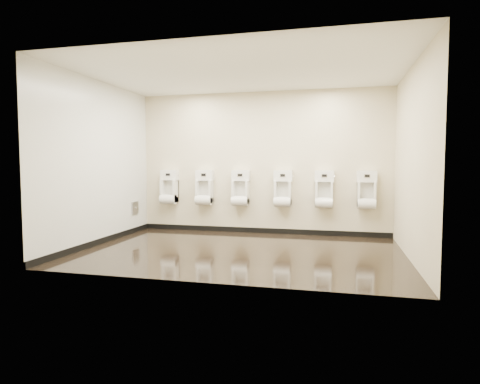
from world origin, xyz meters
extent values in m
cube|color=black|center=(0.00, 0.00, 0.00)|extent=(5.00, 3.50, 0.00)
cube|color=silver|center=(0.00, 0.00, 2.80)|extent=(5.00, 3.50, 0.00)
cube|color=beige|center=(0.00, 1.75, 1.40)|extent=(5.00, 0.02, 2.80)
cube|color=beige|center=(0.00, -1.75, 1.40)|extent=(5.00, 0.02, 2.80)
cube|color=beige|center=(-2.50, 0.00, 1.40)|extent=(0.02, 3.50, 2.80)
cube|color=beige|center=(2.50, 0.00, 1.40)|extent=(0.02, 3.50, 2.80)
cube|color=silver|center=(-2.50, 0.00, 1.40)|extent=(0.01, 3.50, 2.80)
cube|color=black|center=(0.00, 1.74, 0.05)|extent=(5.00, 0.02, 0.10)
cube|color=black|center=(-2.49, 0.00, 0.05)|extent=(0.02, 3.50, 0.10)
cube|color=#9E9EA3|center=(-2.48, 1.20, 0.50)|extent=(0.03, 0.25, 0.25)
cylinder|color=silver|center=(-2.46, 1.20, 0.50)|extent=(0.02, 0.04, 0.04)
cube|color=white|center=(-1.93, 1.63, 0.82)|extent=(0.32, 0.23, 0.46)
cube|color=silver|center=(-1.93, 1.71, 0.86)|extent=(0.24, 0.01, 0.34)
cylinder|color=white|center=(-1.93, 1.57, 0.65)|extent=(0.32, 0.20, 0.20)
cube|color=white|center=(-1.93, 1.66, 1.14)|extent=(0.36, 0.17, 0.20)
cube|color=black|center=(-1.93, 1.57, 1.16)|extent=(0.09, 0.01, 0.05)
cube|color=silver|center=(-1.93, 1.58, 1.16)|extent=(0.11, 0.01, 0.07)
cylinder|color=silver|center=(-1.74, 1.66, 1.14)|extent=(0.01, 0.03, 0.03)
cube|color=white|center=(-1.15, 1.63, 0.82)|extent=(0.32, 0.23, 0.46)
cube|color=silver|center=(-1.15, 1.71, 0.86)|extent=(0.24, 0.01, 0.34)
cylinder|color=white|center=(-1.15, 1.57, 0.65)|extent=(0.32, 0.20, 0.20)
cube|color=white|center=(-1.15, 1.66, 1.14)|extent=(0.36, 0.17, 0.20)
cube|color=black|center=(-1.15, 1.57, 1.16)|extent=(0.09, 0.01, 0.05)
cube|color=silver|center=(-1.15, 1.58, 1.16)|extent=(0.11, 0.01, 0.07)
cylinder|color=silver|center=(-0.97, 1.66, 1.14)|extent=(0.01, 0.03, 0.03)
cube|color=white|center=(-0.40, 1.63, 0.82)|extent=(0.32, 0.23, 0.46)
cube|color=silver|center=(-0.40, 1.71, 0.86)|extent=(0.24, 0.01, 0.34)
cylinder|color=white|center=(-0.40, 1.57, 0.65)|extent=(0.32, 0.20, 0.20)
cube|color=white|center=(-0.40, 1.66, 1.14)|extent=(0.36, 0.17, 0.20)
cube|color=black|center=(-0.40, 1.57, 1.16)|extent=(0.09, 0.01, 0.05)
cube|color=silver|center=(-0.40, 1.58, 1.16)|extent=(0.11, 0.01, 0.07)
cylinder|color=silver|center=(-0.21, 1.66, 1.14)|extent=(0.01, 0.03, 0.03)
cube|color=white|center=(0.45, 1.63, 0.82)|extent=(0.32, 0.23, 0.46)
cube|color=silver|center=(0.45, 1.71, 0.86)|extent=(0.24, 0.01, 0.34)
cylinder|color=white|center=(0.45, 1.57, 0.65)|extent=(0.32, 0.20, 0.20)
cube|color=white|center=(0.45, 1.66, 1.14)|extent=(0.36, 0.17, 0.20)
cube|color=black|center=(0.45, 1.57, 1.16)|extent=(0.09, 0.01, 0.05)
cube|color=silver|center=(0.45, 1.58, 1.16)|extent=(0.11, 0.01, 0.07)
cylinder|color=silver|center=(0.63, 1.66, 1.14)|extent=(0.01, 0.03, 0.03)
cube|color=white|center=(1.23, 1.63, 0.82)|extent=(0.32, 0.23, 0.46)
cube|color=silver|center=(1.23, 1.71, 0.86)|extent=(0.24, 0.01, 0.34)
cylinder|color=white|center=(1.23, 1.57, 0.65)|extent=(0.32, 0.20, 0.20)
cube|color=white|center=(1.23, 1.66, 1.14)|extent=(0.36, 0.17, 0.20)
cube|color=black|center=(1.23, 1.57, 1.16)|extent=(0.09, 0.01, 0.05)
cube|color=silver|center=(1.23, 1.58, 1.16)|extent=(0.11, 0.01, 0.07)
cylinder|color=silver|center=(1.42, 1.66, 1.14)|extent=(0.01, 0.03, 0.03)
cube|color=white|center=(2.00, 1.63, 0.82)|extent=(0.32, 0.23, 0.46)
cube|color=silver|center=(2.00, 1.71, 0.86)|extent=(0.24, 0.01, 0.34)
cylinder|color=white|center=(2.00, 1.57, 0.65)|extent=(0.32, 0.20, 0.20)
cube|color=white|center=(2.00, 1.66, 1.14)|extent=(0.36, 0.17, 0.20)
cube|color=black|center=(2.00, 1.57, 1.16)|extent=(0.09, 0.01, 0.05)
cube|color=silver|center=(2.00, 1.58, 1.16)|extent=(0.11, 0.01, 0.07)
cylinder|color=silver|center=(2.19, 1.66, 1.14)|extent=(0.01, 0.03, 0.03)
camera|label=1|loc=(1.46, -6.10, 1.38)|focal=30.00mm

